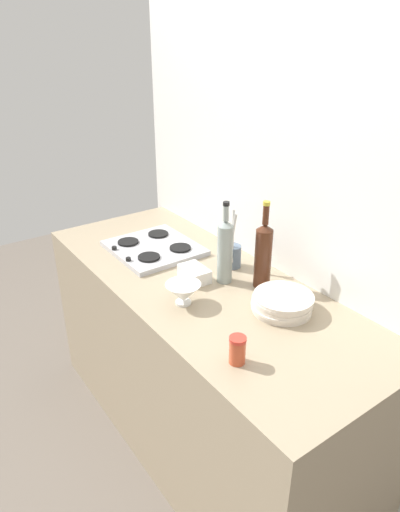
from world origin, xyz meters
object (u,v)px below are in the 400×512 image
(stovetop_hob, at_px, (154,248))
(wine_bottle_leftmost, at_px, (263,254))
(mixing_bowl, at_px, (183,293))
(butter_dish, at_px, (194,274))
(wine_bottle_mid_left, at_px, (225,250))
(condiment_jar_front, at_px, (237,350))
(utensil_crock, at_px, (232,255))
(plate_stack, at_px, (282,303))

(stovetop_hob, relative_size, wine_bottle_leftmost, 1.11)
(mixing_bowl, distance_m, butter_dish, 0.20)
(wine_bottle_mid_left, bearing_deg, stovetop_hob, -168.29)
(condiment_jar_front, bearing_deg, mixing_bowl, 172.02)
(butter_dish, xyz_separation_m, utensil_crock, (-0.01, 0.21, 0.03))
(wine_bottle_mid_left, bearing_deg, plate_stack, 6.49)
(stovetop_hob, height_order, wine_bottle_mid_left, wine_bottle_mid_left)
(wine_bottle_leftmost, height_order, butter_dish, wine_bottle_leftmost)
(wine_bottle_mid_left, xyz_separation_m, condiment_jar_front, (0.45, -0.30, -0.10))
(wine_bottle_leftmost, bearing_deg, mixing_bowl, -101.80)
(stovetop_hob, xyz_separation_m, wine_bottle_leftmost, (0.57, 0.20, 0.14))
(wine_bottle_leftmost, bearing_deg, utensil_crock, 177.79)
(mixing_bowl, bearing_deg, butter_dish, 132.32)
(condiment_jar_front, bearing_deg, butter_dish, 159.33)
(plate_stack, xyz_separation_m, wine_bottle_leftmost, (-0.19, 0.07, 0.11))
(stovetop_hob, bearing_deg, butter_dish, -1.18)
(plate_stack, xyz_separation_m, condiment_jar_front, (0.14, -0.34, 0.01))
(wine_bottle_leftmost, distance_m, utensil_crock, 0.23)
(mixing_bowl, distance_m, utensil_crock, 0.38)
(plate_stack, height_order, wine_bottle_mid_left, wine_bottle_mid_left)
(stovetop_hob, relative_size, utensil_crock, 1.50)
(stovetop_hob, height_order, butter_dish, butter_dish)
(mixing_bowl, relative_size, utensil_crock, 0.50)
(plate_stack, distance_m, utensil_crock, 0.41)
(plate_stack, bearing_deg, mixing_bowl, -133.26)
(plate_stack, relative_size, utensil_crock, 0.85)
(mixing_bowl, height_order, condiment_jar_front, condiment_jar_front)
(wine_bottle_mid_left, xyz_separation_m, utensil_crock, (-0.09, 0.11, -0.09))
(plate_stack, height_order, butter_dish, plate_stack)
(stovetop_hob, relative_size, condiment_jar_front, 4.27)
(wine_bottle_mid_left, distance_m, mixing_bowl, 0.27)
(wine_bottle_mid_left, bearing_deg, condiment_jar_front, -33.73)
(plate_stack, xyz_separation_m, utensil_crock, (-0.40, 0.08, 0.02))
(stovetop_hob, xyz_separation_m, condiment_jar_front, (0.90, -0.21, 0.04))
(utensil_crock, bearing_deg, wine_bottle_leftmost, -2.21)
(condiment_jar_front, bearing_deg, wine_bottle_leftmost, 129.05)
(stovetop_hob, height_order, wine_bottle_leftmost, wine_bottle_leftmost)
(wine_bottle_mid_left, height_order, utensil_crock, wine_bottle_mid_left)
(wine_bottle_leftmost, distance_m, condiment_jar_front, 0.53)
(condiment_jar_front, bearing_deg, utensil_crock, 142.55)
(mixing_bowl, bearing_deg, plate_stack, 46.74)
(utensil_crock, distance_m, condiment_jar_front, 0.68)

